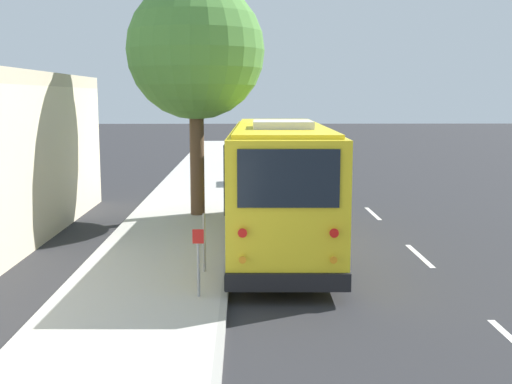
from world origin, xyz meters
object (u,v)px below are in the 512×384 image
at_px(street_tree, 196,42).
at_px(parked_sedan_tan, 259,159).
at_px(shuttle_bus, 280,179).
at_px(sign_post_far, 204,242).
at_px(sign_post_near, 198,262).
at_px(parked_sedan_white, 258,173).

bearing_deg(street_tree, parked_sedan_tan, -9.15).
bearing_deg(street_tree, shuttle_bus, -150.14).
xyz_separation_m(shuttle_bus, street_tree, (4.35, 2.50, 3.93)).
xyz_separation_m(street_tree, sign_post_far, (-7.22, -0.65, -5.00)).
distance_m(parked_sedan_tan, sign_post_far, 22.06).
relative_size(shuttle_bus, street_tree, 1.21).
relative_size(parked_sedan_tan, sign_post_far, 3.48).
bearing_deg(sign_post_near, parked_sedan_white, -5.27).
relative_size(shuttle_bus, parked_sedan_white, 2.28).
relative_size(sign_post_near, sign_post_far, 1.02).
height_order(parked_sedan_tan, sign_post_far, sign_post_far).
distance_m(parked_sedan_white, street_tree, 9.68).
distance_m(shuttle_bus, sign_post_near, 5.16).
bearing_deg(shuttle_bus, street_tree, 31.10).
height_order(parked_sedan_white, street_tree, street_tree).
distance_m(sign_post_near, sign_post_far, 1.84).
bearing_deg(parked_sedan_white, street_tree, 162.18).
height_order(parked_sedan_white, sign_post_far, sign_post_far).
xyz_separation_m(shuttle_bus, parked_sedan_tan, (19.12, 0.12, -1.29)).
distance_m(shuttle_bus, street_tree, 6.38).
distance_m(street_tree, sign_post_near, 10.35).
bearing_deg(parked_sedan_white, parked_sedan_tan, -3.49).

